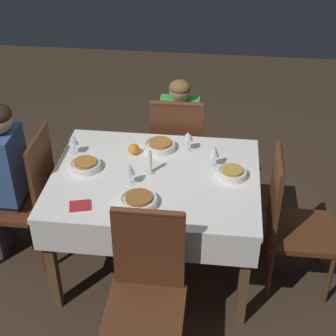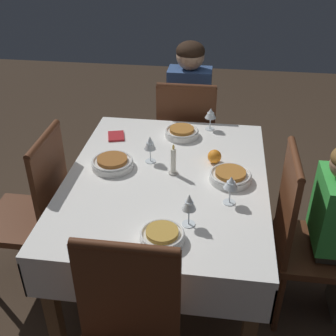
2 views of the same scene
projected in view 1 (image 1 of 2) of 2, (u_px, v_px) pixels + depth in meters
name	position (u px, v px, depth m)	size (l,w,h in m)	color
ground_plane	(157.00, 263.00, 3.69)	(8.00, 8.00, 0.00)	#3D2D21
dining_table	(155.00, 187.00, 3.31)	(1.32, 1.03, 0.76)	white
chair_west	(29.00, 194.00, 3.50)	(0.43, 0.43, 0.98)	#562D19
chair_north	(178.00, 148.00, 3.98)	(0.43, 0.43, 0.98)	#562D19
chair_east	(291.00, 219.00, 3.28)	(0.43, 0.43, 0.98)	#562D19
chair_south	(146.00, 289.00, 2.79)	(0.43, 0.43, 0.98)	#562D19
person_adult_denim	(2.00, 174.00, 3.43)	(0.34, 0.30, 1.19)	#383342
person_child_green	(180.00, 132.00, 4.10)	(0.30, 0.33, 1.04)	#4C4233
bowl_west	(86.00, 165.00, 3.31)	(0.20, 0.20, 0.06)	white
wine_glass_west	(73.00, 141.00, 3.41)	(0.07, 0.07, 0.14)	white
bowl_north	(160.00, 145.00, 3.51)	(0.21, 0.21, 0.06)	white
wine_glass_north	(188.00, 137.00, 3.44)	(0.07, 0.07, 0.15)	white
bowl_east	(232.00, 173.00, 3.24)	(0.19, 0.19, 0.06)	white
wine_glass_east	(214.00, 151.00, 3.28)	(0.06, 0.06, 0.16)	white
bowl_south	(139.00, 200.00, 3.00)	(0.22, 0.22, 0.06)	white
wine_glass_south	(130.00, 169.00, 3.12)	(0.06, 0.06, 0.15)	white
candle_centerpiece	(150.00, 164.00, 3.25)	(0.05, 0.05, 0.17)	beige
orange_fruit	(134.00, 149.00, 3.45)	(0.07, 0.07, 0.07)	orange
napkin_red_folded	(80.00, 206.00, 2.99)	(0.14, 0.12, 0.01)	#AD2328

